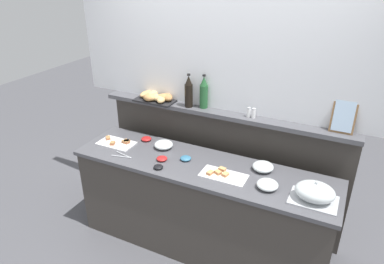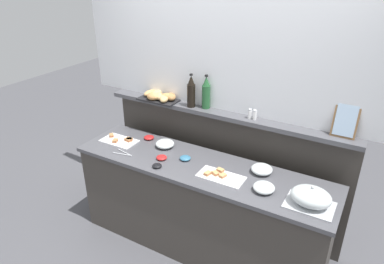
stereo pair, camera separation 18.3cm
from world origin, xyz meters
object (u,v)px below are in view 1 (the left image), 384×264
at_px(serving_cloche, 315,193).
at_px(framed_picture, 344,116).
at_px(sandwich_platter_side, 117,143).
at_px(salt_shaker, 249,112).
at_px(sandwich_platter_rear, 222,175).
at_px(wine_bottle_green, 204,93).
at_px(condiment_bowl_teal, 186,158).
at_px(pepper_shaker, 254,113).
at_px(wine_bottle_dark, 189,92).
at_px(condiment_bowl_cream, 162,159).
at_px(condiment_bowl_dark, 158,167).
at_px(glass_bowl_large, 267,185).
at_px(condiment_bowl_red, 146,139).
at_px(serving_tongs, 123,156).
at_px(glass_bowl_medium, 263,167).
at_px(bread_basket, 156,97).
at_px(glass_bowl_small, 164,145).

xyz_separation_m(serving_cloche, framed_picture, (0.08, 0.53, 0.40)).
relative_size(sandwich_platter_side, salt_shaker, 4.01).
height_order(serving_cloche, framed_picture, framed_picture).
xyz_separation_m(sandwich_platter_rear, wine_bottle_green, (-0.40, 0.50, 0.48)).
relative_size(condiment_bowl_teal, pepper_shaker, 1.12).
distance_m(serving_cloche, wine_bottle_dark, 1.40).
xyz_separation_m(condiment_bowl_teal, wine_bottle_green, (-0.02, 0.41, 0.47)).
bearing_deg(wine_bottle_dark, condiment_bowl_cream, -94.02).
bearing_deg(serving_cloche, condiment_bowl_teal, 174.12).
relative_size(condiment_bowl_teal, condiment_bowl_dark, 1.19).
height_order(glass_bowl_large, wine_bottle_green, wine_bottle_green).
bearing_deg(glass_bowl_large, condiment_bowl_cream, 179.38).
xyz_separation_m(glass_bowl_large, condiment_bowl_red, (-1.27, 0.27, -0.01)).
bearing_deg(serving_tongs, salt_shaker, 30.77).
relative_size(glass_bowl_medium, condiment_bowl_red, 1.78).
distance_m(condiment_bowl_cream, bread_basket, 0.66).
xyz_separation_m(condiment_bowl_cream, wine_bottle_green, (0.17, 0.50, 0.47)).
distance_m(glass_bowl_large, glass_bowl_small, 1.06).
relative_size(serving_cloche, framed_picture, 1.27).
bearing_deg(condiment_bowl_red, sandwich_platter_side, -140.01).
xyz_separation_m(condiment_bowl_teal, wine_bottle_dark, (-0.15, 0.37, 0.47)).
bearing_deg(sandwich_platter_rear, framed_picture, 32.97).
bearing_deg(bread_basket, framed_picture, 2.15).
xyz_separation_m(glass_bowl_large, glass_bowl_small, (-1.04, 0.21, 0.00)).
height_order(condiment_bowl_teal, bread_basket, bread_basket).
height_order(salt_shaker, bread_basket, salt_shaker).
xyz_separation_m(glass_bowl_medium, wine_bottle_green, (-0.67, 0.28, 0.45)).
bearing_deg(serving_cloche, glass_bowl_medium, 151.15).
bearing_deg(condiment_bowl_red, glass_bowl_small, -14.35).
bearing_deg(framed_picture, wine_bottle_green, -179.42).
bearing_deg(sandwich_platter_rear, condiment_bowl_red, 163.83).
xyz_separation_m(sandwich_platter_side, wine_bottle_green, (0.71, 0.42, 0.48)).
height_order(glass_bowl_large, wine_bottle_dark, wine_bottle_dark).
bearing_deg(framed_picture, condiment_bowl_cream, -159.26).
distance_m(sandwich_platter_side, glass_bowl_large, 1.48).
distance_m(glass_bowl_medium, bread_basket, 1.22).
bearing_deg(condiment_bowl_red, glass_bowl_large, -12.04).
xyz_separation_m(sandwich_platter_rear, glass_bowl_medium, (0.27, 0.23, 0.02)).
distance_m(serving_tongs, wine_bottle_green, 0.92).
distance_m(serving_cloche, condiment_bowl_cream, 1.29).
relative_size(serving_cloche, condiment_bowl_red, 3.44).
height_order(serving_tongs, salt_shaker, salt_shaker).
xyz_separation_m(condiment_bowl_cream, framed_picture, (1.36, 0.52, 0.46)).
bearing_deg(salt_shaker, glass_bowl_small, -158.71).
bearing_deg(bread_basket, glass_bowl_small, -49.90).
distance_m(serving_cloche, condiment_bowl_teal, 1.11).
height_order(condiment_bowl_cream, bread_basket, bread_basket).
distance_m(sandwich_platter_rear, pepper_shaker, 0.61).
bearing_deg(glass_bowl_large, sandwich_platter_side, 176.49).
xyz_separation_m(wine_bottle_dark, salt_shaker, (0.58, 0.01, -0.10)).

